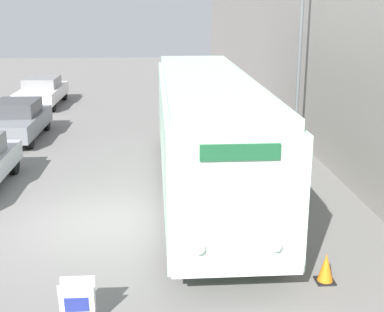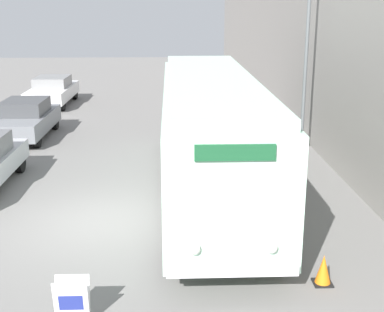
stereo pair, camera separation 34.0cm
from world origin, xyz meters
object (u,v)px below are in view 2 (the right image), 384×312
object	(u,v)px
parked_car_far	(53,90)
traffic_cone	(323,270)
vintage_bus	(210,128)
parked_car_mid	(25,119)
sign_board	(72,302)
streetlamp	(308,20)

from	to	relation	value
parked_car_far	traffic_cone	world-z (taller)	parked_car_far
vintage_bus	parked_car_mid	bearing A→B (deg)	135.80
sign_board	parked_car_mid	bearing A→B (deg)	107.40
sign_board	parked_car_far	size ratio (longest dim) A/B	0.18
parked_car_mid	traffic_cone	bearing A→B (deg)	-52.76
traffic_cone	parked_car_far	bearing A→B (deg)	115.60
traffic_cone	parked_car_mid	bearing A→B (deg)	126.16
streetlamp	parked_car_mid	world-z (taller)	streetlamp
vintage_bus	parked_car_mid	xyz separation A→B (m)	(-6.77, 6.58, -1.11)
vintage_bus	sign_board	size ratio (longest dim) A/B	13.88
parked_car_far	sign_board	bearing A→B (deg)	-76.21
vintage_bus	parked_car_far	size ratio (longest dim) A/B	2.48
streetlamp	parked_car_mid	distance (m)	11.32
streetlamp	parked_car_far	xyz separation A→B (m)	(-10.66, 9.90, -3.85)
parked_car_far	traffic_cone	xyz separation A→B (m)	(8.98, -18.74, -0.47)
parked_car_mid	sign_board	bearing A→B (deg)	-71.52
vintage_bus	streetlamp	size ratio (longest dim) A/B	1.60
vintage_bus	streetlamp	xyz separation A→B (m)	(3.48, 3.69, 2.74)
parked_car_far	parked_car_mid	bearing A→B (deg)	-85.48
traffic_cone	streetlamp	bearing A→B (deg)	79.28
parked_car_far	vintage_bus	bearing A→B (deg)	-60.97
vintage_bus	sign_board	bearing A→B (deg)	-113.55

